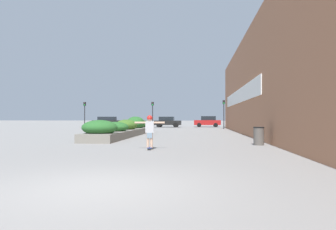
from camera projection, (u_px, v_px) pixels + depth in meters
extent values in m
plane|color=gray|center=(99.00, 187.00, 5.76)|extent=(300.00, 300.00, 0.00)
cube|color=#9E6647|center=(260.00, 78.00, 18.95)|extent=(0.60, 42.67, 7.81)
cube|color=white|center=(238.00, 97.00, 26.80)|extent=(0.06, 19.89, 1.20)
cube|color=slate|center=(127.00, 132.00, 23.00)|extent=(1.92, 14.96, 0.47)
ellipsoid|color=#286028|center=(100.00, 128.00, 16.93)|extent=(2.03, 1.71, 0.86)
ellipsoid|color=#286028|center=(115.00, 127.00, 19.74)|extent=(1.77, 1.59, 0.70)
ellipsoid|color=#3D6623|center=(126.00, 125.00, 22.94)|extent=(1.66, 1.93, 0.86)
ellipsoid|color=#286028|center=(135.00, 123.00, 26.21)|extent=(1.59, 1.79, 1.14)
ellipsoid|color=#234C1E|center=(142.00, 124.00, 28.99)|extent=(1.41, 1.38, 0.74)
cube|color=navy|center=(150.00, 148.00, 12.62)|extent=(0.26, 0.57, 0.01)
cylinder|color=beige|center=(148.00, 149.00, 12.81)|extent=(0.06, 0.06, 0.06)
cylinder|color=beige|center=(152.00, 149.00, 12.81)|extent=(0.06, 0.06, 0.06)
cylinder|color=beige|center=(147.00, 150.00, 12.43)|extent=(0.06, 0.06, 0.06)
cylinder|color=beige|center=(151.00, 150.00, 12.43)|extent=(0.06, 0.06, 0.06)
cylinder|color=tan|center=(148.00, 140.00, 12.62)|extent=(0.12, 0.12, 0.62)
cylinder|color=tan|center=(151.00, 140.00, 12.62)|extent=(0.12, 0.12, 0.62)
cube|color=slate|center=(150.00, 135.00, 12.63)|extent=(0.24, 0.21, 0.22)
cube|color=#B2B2B7|center=(150.00, 127.00, 12.63)|extent=(0.37, 0.21, 0.49)
cylinder|color=tan|center=(140.00, 123.00, 12.63)|extent=(0.46, 0.13, 0.08)
cylinder|color=tan|center=(159.00, 123.00, 12.63)|extent=(0.46, 0.13, 0.08)
sphere|color=tan|center=(150.00, 119.00, 12.63)|extent=(0.20, 0.20, 0.20)
sphere|color=red|center=(150.00, 118.00, 12.63)|extent=(0.23, 0.23, 0.23)
cylinder|color=#514C47|center=(259.00, 136.00, 14.77)|extent=(0.50, 0.50, 0.85)
cylinder|color=black|center=(259.00, 127.00, 14.77)|extent=(0.53, 0.53, 0.05)
cube|color=maroon|center=(273.00, 123.00, 41.61)|extent=(4.63, 1.76, 0.70)
cube|color=black|center=(275.00, 118.00, 41.60)|extent=(2.55, 1.55, 0.57)
cylinder|color=black|center=(264.00, 125.00, 40.92)|extent=(0.69, 0.22, 0.69)
cylinder|color=black|center=(261.00, 125.00, 42.59)|extent=(0.69, 0.22, 0.69)
cylinder|color=black|center=(286.00, 125.00, 40.63)|extent=(0.69, 0.22, 0.69)
cylinder|color=black|center=(282.00, 125.00, 42.29)|extent=(0.69, 0.22, 0.69)
cube|color=maroon|center=(207.00, 123.00, 44.35)|extent=(3.88, 1.72, 0.71)
cube|color=black|center=(208.00, 118.00, 44.34)|extent=(2.14, 1.52, 0.59)
cylinder|color=black|center=(199.00, 125.00, 43.66)|extent=(0.62, 0.22, 0.62)
cylinder|color=black|center=(199.00, 125.00, 45.29)|extent=(0.62, 0.22, 0.62)
cylinder|color=black|center=(216.00, 125.00, 43.41)|extent=(0.62, 0.22, 0.62)
cylinder|color=black|center=(215.00, 125.00, 45.04)|extent=(0.62, 0.22, 0.62)
cube|color=black|center=(108.00, 123.00, 44.51)|extent=(4.45, 1.89, 0.69)
cube|color=black|center=(107.00, 119.00, 44.54)|extent=(2.45, 1.66, 0.54)
cylinder|color=black|center=(119.00, 125.00, 45.26)|extent=(0.61, 0.22, 0.61)
cylinder|color=black|center=(116.00, 125.00, 43.48)|extent=(0.61, 0.22, 0.61)
cylinder|color=black|center=(101.00, 125.00, 45.54)|extent=(0.61, 0.22, 0.61)
cylinder|color=black|center=(97.00, 125.00, 43.76)|extent=(0.61, 0.22, 0.61)
cube|color=black|center=(168.00, 123.00, 43.55)|extent=(3.89, 1.91, 0.63)
cube|color=black|center=(167.00, 119.00, 43.57)|extent=(2.14, 1.68, 0.57)
cylinder|color=black|center=(176.00, 125.00, 44.33)|extent=(0.67, 0.22, 0.67)
cylinder|color=black|center=(175.00, 125.00, 42.52)|extent=(0.67, 0.22, 0.67)
cylinder|color=black|center=(160.00, 125.00, 44.57)|extent=(0.67, 0.22, 0.67)
cylinder|color=black|center=(159.00, 125.00, 42.77)|extent=(0.67, 0.22, 0.67)
cylinder|color=black|center=(153.00, 117.00, 37.83)|extent=(0.11, 0.11, 2.93)
cube|color=black|center=(153.00, 104.00, 37.85)|extent=(0.28, 0.20, 0.45)
sphere|color=#2D2823|center=(152.00, 102.00, 37.73)|extent=(0.15, 0.15, 0.15)
sphere|color=#2D2823|center=(152.00, 104.00, 37.73)|extent=(0.15, 0.15, 0.15)
sphere|color=green|center=(152.00, 105.00, 37.73)|extent=(0.15, 0.15, 0.15)
cylinder|color=black|center=(224.00, 116.00, 36.31)|extent=(0.11, 0.11, 3.06)
cube|color=black|center=(224.00, 102.00, 36.33)|extent=(0.28, 0.20, 0.45)
sphere|color=#2D2823|center=(224.00, 101.00, 36.21)|extent=(0.15, 0.15, 0.15)
sphere|color=#2D2823|center=(224.00, 102.00, 36.21)|extent=(0.15, 0.15, 0.15)
sphere|color=green|center=(224.00, 103.00, 36.20)|extent=(0.15, 0.15, 0.15)
cylinder|color=black|center=(85.00, 117.00, 38.06)|extent=(0.11, 0.11, 2.91)
cube|color=black|center=(85.00, 104.00, 38.08)|extent=(0.28, 0.20, 0.45)
sphere|color=#2D2823|center=(84.00, 103.00, 37.96)|extent=(0.15, 0.15, 0.15)
sphere|color=#2D2823|center=(84.00, 104.00, 37.96)|extent=(0.15, 0.15, 0.15)
sphere|color=green|center=(84.00, 105.00, 37.95)|extent=(0.15, 0.15, 0.15)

